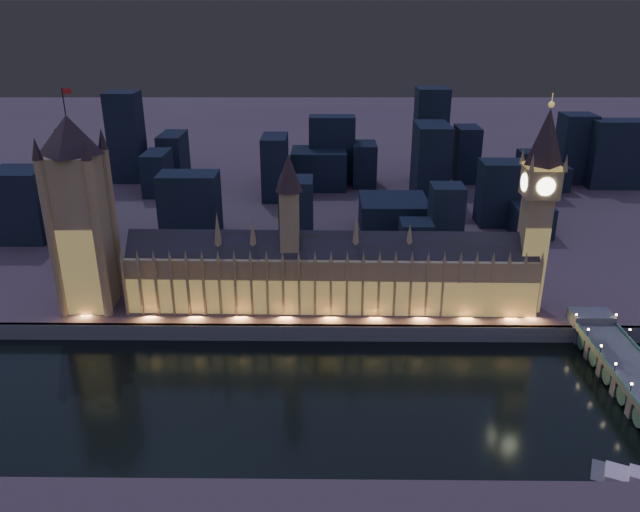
{
  "coord_description": "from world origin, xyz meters",
  "views": [
    {
      "loc": [
        7.93,
        -221.07,
        151.08
      ],
      "look_at": [
        5.0,
        55.0,
        38.0
      ],
      "focal_mm": 35.0,
      "sensor_mm": 36.0,
      "label": 1
    }
  ],
  "objects_px": {
    "victoria_tower": "(79,205)",
    "elizabeth_tower": "(539,195)",
    "palace_of_westminster": "(329,273)",
    "westminster_bridge": "(635,384)"
  },
  "relations": [
    {
      "from": "victoria_tower",
      "to": "elizabeth_tower",
      "type": "xyz_separation_m",
      "value": [
        218.0,
        0.01,
        5.69
      ]
    },
    {
      "from": "elizabeth_tower",
      "to": "palace_of_westminster",
      "type": "bearing_deg",
      "value": -179.9
    },
    {
      "from": "palace_of_westminster",
      "to": "victoria_tower",
      "type": "height_order",
      "value": "victoria_tower"
    },
    {
      "from": "palace_of_westminster",
      "to": "westminster_bridge",
      "type": "bearing_deg",
      "value": -27.45
    },
    {
      "from": "westminster_bridge",
      "to": "elizabeth_tower",
      "type": "bearing_deg",
      "value": 112.34
    },
    {
      "from": "palace_of_westminster",
      "to": "victoria_tower",
      "type": "bearing_deg",
      "value": 179.92
    },
    {
      "from": "westminster_bridge",
      "to": "victoria_tower",
      "type": "bearing_deg",
      "value": 165.06
    },
    {
      "from": "victoria_tower",
      "to": "elizabeth_tower",
      "type": "distance_m",
      "value": 218.07
    },
    {
      "from": "elizabeth_tower",
      "to": "westminster_bridge",
      "type": "relative_size",
      "value": 0.93
    },
    {
      "from": "elizabeth_tower",
      "to": "westminster_bridge",
      "type": "distance_m",
      "value": 93.2
    }
  ]
}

